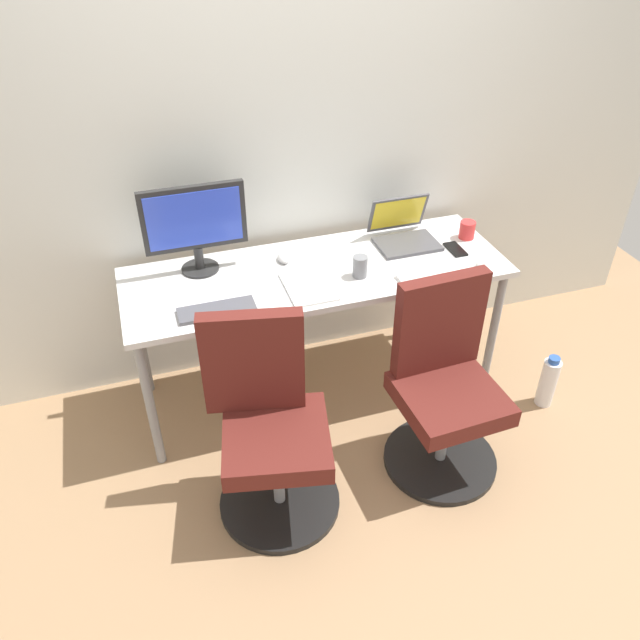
# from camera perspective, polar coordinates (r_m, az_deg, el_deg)

# --- Properties ---
(ground_plane) EXTENTS (5.28, 5.28, 0.00)m
(ground_plane) POSITION_cam_1_polar(r_m,az_deg,el_deg) (3.52, -0.25, -6.04)
(ground_plane) COLOR #9E7A56
(back_wall) EXTENTS (4.40, 0.04, 2.60)m
(back_wall) POSITION_cam_1_polar(r_m,az_deg,el_deg) (3.17, -2.61, 16.55)
(back_wall) COLOR silver
(back_wall) RESTS_ON ground
(desk) EXTENTS (1.86, 0.64, 0.76)m
(desk) POSITION_cam_1_polar(r_m,az_deg,el_deg) (3.09, -0.29, 3.49)
(desk) COLOR silver
(desk) RESTS_ON ground
(office_chair_left) EXTENTS (0.54, 0.54, 0.94)m
(office_chair_left) POSITION_cam_1_polar(r_m,az_deg,el_deg) (2.71, -4.59, -9.72)
(office_chair_left) COLOR black
(office_chair_left) RESTS_ON ground
(office_chair_right) EXTENTS (0.54, 0.54, 0.94)m
(office_chair_right) POSITION_cam_1_polar(r_m,az_deg,el_deg) (2.93, 11.10, -6.02)
(office_chair_right) COLOR black
(office_chair_right) RESTS_ON ground
(water_bottle_on_floor) EXTENTS (0.09, 0.09, 0.31)m
(water_bottle_on_floor) POSITION_cam_1_polar(r_m,az_deg,el_deg) (3.53, 19.88, -5.26)
(water_bottle_on_floor) COLOR white
(water_bottle_on_floor) RESTS_ON ground
(desktop_monitor) EXTENTS (0.48, 0.18, 0.43)m
(desktop_monitor) POSITION_cam_1_polar(r_m,az_deg,el_deg) (2.99, -11.25, 8.56)
(desktop_monitor) COLOR #262626
(desktop_monitor) RESTS_ON desk
(open_laptop) EXTENTS (0.31, 0.29, 0.22)m
(open_laptop) POSITION_cam_1_polar(r_m,az_deg,el_deg) (3.31, 7.53, 7.93)
(open_laptop) COLOR #4C4C51
(open_laptop) RESTS_ON desk
(keyboard_by_monitor) EXTENTS (0.34, 0.12, 0.02)m
(keyboard_by_monitor) POSITION_cam_1_polar(r_m,az_deg,el_deg) (2.80, -9.29, 0.88)
(keyboard_by_monitor) COLOR #515156
(keyboard_by_monitor) RESTS_ON desk
(keyboard_by_laptop) EXTENTS (0.34, 0.12, 0.02)m
(keyboard_by_laptop) POSITION_cam_1_polar(r_m,az_deg,el_deg) (3.04, 10.18, 3.92)
(keyboard_by_laptop) COLOR silver
(keyboard_by_laptop) RESTS_ON desk
(mouse_by_monitor) EXTENTS (0.06, 0.10, 0.03)m
(mouse_by_monitor) POSITION_cam_1_polar(r_m,az_deg,el_deg) (3.15, 14.46, 4.65)
(mouse_by_monitor) COLOR #B7B7B7
(mouse_by_monitor) RESTS_ON desk
(mouse_by_laptop) EXTENTS (0.06, 0.10, 0.03)m
(mouse_by_laptop) POSITION_cam_1_polar(r_m,az_deg,el_deg) (3.13, -3.33, 5.59)
(mouse_by_laptop) COLOR #B7B7B7
(mouse_by_laptop) RESTS_ON desk
(coffee_mug) EXTENTS (0.08, 0.08, 0.09)m
(coffee_mug) POSITION_cam_1_polar(r_m,az_deg,el_deg) (3.40, 13.13, 7.92)
(coffee_mug) COLOR red
(coffee_mug) RESTS_ON desk
(pen_cup) EXTENTS (0.07, 0.07, 0.10)m
(pen_cup) POSITION_cam_1_polar(r_m,az_deg,el_deg) (2.99, 3.63, 4.83)
(pen_cup) COLOR slate
(pen_cup) RESTS_ON desk
(phone_near_laptop) EXTENTS (0.07, 0.14, 0.01)m
(phone_near_laptop) POSITION_cam_1_polar(r_m,az_deg,el_deg) (3.29, 12.11, 6.26)
(phone_near_laptop) COLOR black
(phone_near_laptop) RESTS_ON desk
(paper_pile) EXTENTS (0.21, 0.30, 0.01)m
(paper_pile) POSITION_cam_1_polar(r_m,az_deg,el_deg) (2.92, -1.05, 3.03)
(paper_pile) COLOR white
(paper_pile) RESTS_ON desk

